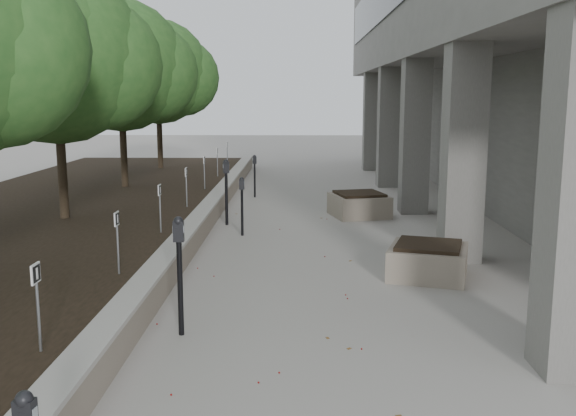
{
  "coord_description": "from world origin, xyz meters",
  "views": [
    {
      "loc": [
        0.37,
        -5.89,
        3.06
      ],
      "look_at": [
        0.17,
        6.09,
        0.97
      ],
      "focal_mm": 40.12,
      "sensor_mm": 36.0,
      "label": 1
    }
  ],
  "objects_px": {
    "parking_meter_4": "(226,192)",
    "planter_back": "(359,204)",
    "crabapple_tree_3": "(57,93)",
    "parking_meter_2": "(180,276)",
    "crabapple_tree_5": "(158,94)",
    "parking_meter_5": "(255,176)",
    "planter_front": "(428,260)",
    "parking_meter_3": "(242,206)",
    "crabapple_tree_4": "(121,94)"
  },
  "relations": [
    {
      "from": "planter_front",
      "to": "crabapple_tree_3",
      "type": "bearing_deg",
      "value": 156.61
    },
    {
      "from": "crabapple_tree_4",
      "to": "parking_meter_3",
      "type": "distance_m",
      "value": 6.77
    },
    {
      "from": "crabapple_tree_3",
      "to": "parking_meter_2",
      "type": "bearing_deg",
      "value": -58.5
    },
    {
      "from": "parking_meter_3",
      "to": "planter_front",
      "type": "distance_m",
      "value": 4.77
    },
    {
      "from": "parking_meter_2",
      "to": "parking_meter_3",
      "type": "relative_size",
      "value": 1.2
    },
    {
      "from": "parking_meter_4",
      "to": "parking_meter_3",
      "type": "bearing_deg",
      "value": -88.44
    },
    {
      "from": "crabapple_tree_4",
      "to": "parking_meter_5",
      "type": "bearing_deg",
      "value": 8.1
    },
    {
      "from": "parking_meter_3",
      "to": "parking_meter_4",
      "type": "xyz_separation_m",
      "value": [
        -0.48,
        1.19,
        0.14
      ]
    },
    {
      "from": "crabapple_tree_5",
      "to": "parking_meter_3",
      "type": "bearing_deg",
      "value": -68.45
    },
    {
      "from": "crabapple_tree_3",
      "to": "parking_meter_4",
      "type": "distance_m",
      "value": 4.34
    },
    {
      "from": "planter_front",
      "to": "planter_back",
      "type": "relative_size",
      "value": 0.95
    },
    {
      "from": "crabapple_tree_3",
      "to": "planter_front",
      "type": "distance_m",
      "value": 8.53
    },
    {
      "from": "crabapple_tree_3",
      "to": "parking_meter_2",
      "type": "height_order",
      "value": "crabapple_tree_3"
    },
    {
      "from": "planter_front",
      "to": "parking_meter_3",
      "type": "bearing_deg",
      "value": 136.7
    },
    {
      "from": "crabapple_tree_3",
      "to": "planter_front",
      "type": "bearing_deg",
      "value": -23.39
    },
    {
      "from": "parking_meter_5",
      "to": "planter_front",
      "type": "distance_m",
      "value": 9.44
    },
    {
      "from": "parking_meter_2",
      "to": "parking_meter_5",
      "type": "xyz_separation_m",
      "value": [
        0.18,
        11.51,
        -0.13
      ]
    },
    {
      "from": "crabapple_tree_3",
      "to": "parking_meter_3",
      "type": "bearing_deg",
      "value": 1.01
    },
    {
      "from": "crabapple_tree_4",
      "to": "parking_meter_5",
      "type": "relative_size",
      "value": 4.19
    },
    {
      "from": "crabapple_tree_4",
      "to": "crabapple_tree_5",
      "type": "height_order",
      "value": "same"
    },
    {
      "from": "parking_meter_4",
      "to": "parking_meter_5",
      "type": "xyz_separation_m",
      "value": [
        0.38,
        4.29,
        -0.14
      ]
    },
    {
      "from": "parking_meter_5",
      "to": "planter_front",
      "type": "xyz_separation_m",
      "value": [
        3.56,
        -8.74,
        -0.35
      ]
    },
    {
      "from": "crabapple_tree_5",
      "to": "parking_meter_5",
      "type": "bearing_deg",
      "value": -49.32
    },
    {
      "from": "crabapple_tree_5",
      "to": "parking_meter_5",
      "type": "distance_m",
      "value": 6.37
    },
    {
      "from": "parking_meter_2",
      "to": "parking_meter_4",
      "type": "relative_size",
      "value": 0.99
    },
    {
      "from": "parking_meter_4",
      "to": "parking_meter_5",
      "type": "height_order",
      "value": "parking_meter_4"
    },
    {
      "from": "crabapple_tree_5",
      "to": "parking_meter_2",
      "type": "bearing_deg",
      "value": -77.11
    },
    {
      "from": "parking_meter_3",
      "to": "crabapple_tree_3",
      "type": "bearing_deg",
      "value": -179.41
    },
    {
      "from": "parking_meter_2",
      "to": "parking_meter_3",
      "type": "height_order",
      "value": "parking_meter_2"
    },
    {
      "from": "planter_front",
      "to": "planter_back",
      "type": "distance_m",
      "value": 5.67
    },
    {
      "from": "crabapple_tree_4",
      "to": "parking_meter_2",
      "type": "relative_size",
      "value": 3.47
    },
    {
      "from": "crabapple_tree_4",
      "to": "parking_meter_4",
      "type": "bearing_deg",
      "value": -47.37
    },
    {
      "from": "parking_meter_3",
      "to": "planter_back",
      "type": "relative_size",
      "value": 0.98
    },
    {
      "from": "crabapple_tree_5",
      "to": "parking_meter_5",
      "type": "xyz_separation_m",
      "value": [
        3.83,
        -4.46,
        -2.47
      ]
    },
    {
      "from": "crabapple_tree_4",
      "to": "planter_back",
      "type": "height_order",
      "value": "crabapple_tree_4"
    },
    {
      "from": "parking_meter_2",
      "to": "parking_meter_3",
      "type": "bearing_deg",
      "value": 85.22
    },
    {
      "from": "crabapple_tree_3",
      "to": "planter_front",
      "type": "xyz_separation_m",
      "value": [
        7.39,
        -3.2,
        -2.82
      ]
    },
    {
      "from": "planter_front",
      "to": "planter_back",
      "type": "height_order",
      "value": "planter_back"
    },
    {
      "from": "parking_meter_5",
      "to": "planter_back",
      "type": "xyz_separation_m",
      "value": [
        2.9,
        -3.11,
        -0.34
      ]
    },
    {
      "from": "parking_meter_5",
      "to": "planter_back",
      "type": "bearing_deg",
      "value": -66.05
    },
    {
      "from": "crabapple_tree_4",
      "to": "planter_front",
      "type": "xyz_separation_m",
      "value": [
        7.39,
        -8.2,
        -2.82
      ]
    },
    {
      "from": "crabapple_tree_4",
      "to": "crabapple_tree_5",
      "type": "bearing_deg",
      "value": 90.0
    },
    {
      "from": "crabapple_tree_4",
      "to": "planter_front",
      "type": "distance_m",
      "value": 11.39
    },
    {
      "from": "crabapple_tree_5",
      "to": "planter_front",
      "type": "height_order",
      "value": "crabapple_tree_5"
    },
    {
      "from": "parking_meter_3",
      "to": "parking_meter_2",
      "type": "bearing_deg",
      "value": -92.96
    },
    {
      "from": "crabapple_tree_4",
      "to": "planter_back",
      "type": "xyz_separation_m",
      "value": [
        6.73,
        -2.56,
        -2.81
      ]
    },
    {
      "from": "parking_meter_5",
      "to": "crabapple_tree_4",
      "type": "bearing_deg",
      "value": 169.02
    },
    {
      "from": "parking_meter_4",
      "to": "planter_back",
      "type": "relative_size",
      "value": 1.19
    },
    {
      "from": "crabapple_tree_5",
      "to": "planter_back",
      "type": "bearing_deg",
      "value": -48.34
    },
    {
      "from": "crabapple_tree_4",
      "to": "crabapple_tree_5",
      "type": "distance_m",
      "value": 5.0
    }
  ]
}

